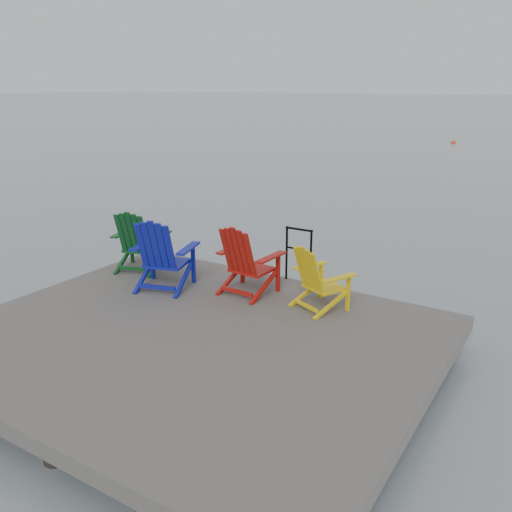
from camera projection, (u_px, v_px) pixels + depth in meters
The scene contains 8 objects.
ground at pixel (194, 367), 7.19m from camera, with size 400.00×400.00×0.00m, color gray.
dock at pixel (193, 344), 7.08m from camera, with size 6.00×5.00×1.40m.
handrail at pixel (299, 250), 8.72m from camera, with size 0.48×0.04×0.90m.
chair_green at pixel (139, 240), 9.25m from camera, with size 1.00×0.95×1.07m.
chair_blue at pixel (162, 254), 8.40m from camera, with size 1.08×1.02×1.15m.
chair_red at pixel (246, 260), 8.21m from camera, with size 0.90×0.84×1.09m.
chair_yellow at pixel (318, 277), 7.67m from camera, with size 0.92×0.88×0.94m.
buoy_b at pixel (453, 143), 34.15m from camera, with size 0.32×0.32×0.32m, color red.
Camera 1 is at (4.10, -4.99, 3.59)m, focal length 38.00 mm.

